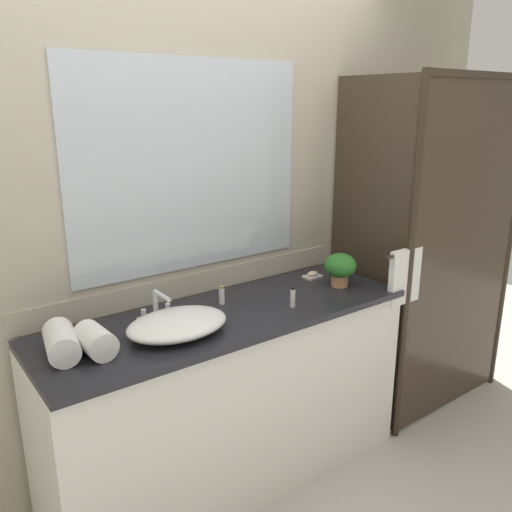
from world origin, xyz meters
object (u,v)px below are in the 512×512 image
object	(u,v)px
rolled_towel_near_edge	(61,342)
rolled_towel_middle	(95,341)
sink_basin	(178,324)
amenity_bottle_body_wash	(222,295)
amenity_bottle_shampoo	(293,297)
potted_plant	(340,267)
faucet	(157,309)
soap_dish	(313,275)

from	to	relation	value
rolled_towel_near_edge	rolled_towel_middle	size ratio (longest dim) A/B	1.28
sink_basin	amenity_bottle_body_wash	distance (m)	0.38
sink_basin	amenity_bottle_shampoo	bearing A→B (deg)	-5.82
potted_plant	rolled_towel_near_edge	distance (m)	1.44
rolled_towel_middle	amenity_bottle_shampoo	bearing A→B (deg)	-4.83
faucet	potted_plant	world-z (taller)	potted_plant
potted_plant	amenity_bottle_body_wash	bearing A→B (deg)	166.41
sink_basin	amenity_bottle_body_wash	size ratio (longest dim) A/B	4.88
soap_dish	amenity_bottle_shampoo	bearing A→B (deg)	-144.47
amenity_bottle_body_wash	amenity_bottle_shampoo	world-z (taller)	amenity_bottle_shampoo
sink_basin	amenity_bottle_shampoo	xyz separation A→B (m)	(0.59, -0.06, 0.00)
faucet	amenity_bottle_body_wash	xyz separation A→B (m)	(0.34, -0.01, -0.01)
faucet	amenity_bottle_body_wash	world-z (taller)	faucet
amenity_bottle_shampoo	rolled_towel_near_edge	distance (m)	1.05
sink_basin	rolled_towel_near_edge	xyz separation A→B (m)	(-0.46, 0.08, 0.02)
amenity_bottle_shampoo	rolled_towel_middle	xyz separation A→B (m)	(-0.93, 0.08, 0.01)
soap_dish	rolled_towel_near_edge	distance (m)	1.42
soap_dish	rolled_towel_middle	size ratio (longest dim) A/B	0.55
potted_plant	amenity_bottle_body_wash	size ratio (longest dim) A/B	1.97
rolled_towel_middle	faucet	bearing A→B (deg)	26.35
amenity_bottle_shampoo	rolled_towel_near_edge	bearing A→B (deg)	172.26
faucet	soap_dish	distance (m)	0.96
soap_dish	amenity_bottle_shampoo	xyz separation A→B (m)	(-0.38, -0.27, 0.03)
amenity_bottle_shampoo	rolled_towel_middle	bearing A→B (deg)	175.17
potted_plant	amenity_bottle_body_wash	xyz separation A→B (m)	(-0.65, 0.16, -0.06)
amenity_bottle_body_wash	rolled_towel_near_edge	size ratio (longest dim) A/B	0.39
rolled_towel_middle	soap_dish	bearing A→B (deg)	8.28
faucet	rolled_towel_middle	bearing A→B (deg)	-153.65
sink_basin	rolled_towel_middle	distance (m)	0.35
sink_basin	rolled_towel_near_edge	distance (m)	0.46
potted_plant	rolled_towel_middle	xyz separation A→B (m)	(-1.33, -0.00, -0.05)
sink_basin	potted_plant	xyz separation A→B (m)	(0.98, 0.02, 0.06)
potted_plant	amenity_bottle_body_wash	world-z (taller)	potted_plant
soap_dish	amenity_bottle_body_wash	size ratio (longest dim) A/B	1.10
soap_dish	amenity_bottle_body_wash	xyz separation A→B (m)	(-0.63, -0.03, 0.03)
amenity_bottle_body_wash	amenity_bottle_shampoo	distance (m)	0.34
faucet	potted_plant	xyz separation A→B (m)	(0.98, -0.17, 0.06)
potted_plant	soap_dish	bearing A→B (deg)	96.20
potted_plant	soap_dish	distance (m)	0.21
rolled_towel_near_edge	amenity_bottle_shampoo	bearing A→B (deg)	-7.74
faucet	rolled_towel_near_edge	bearing A→B (deg)	-166.61
sink_basin	amenity_bottle_shampoo	world-z (taller)	amenity_bottle_shampoo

